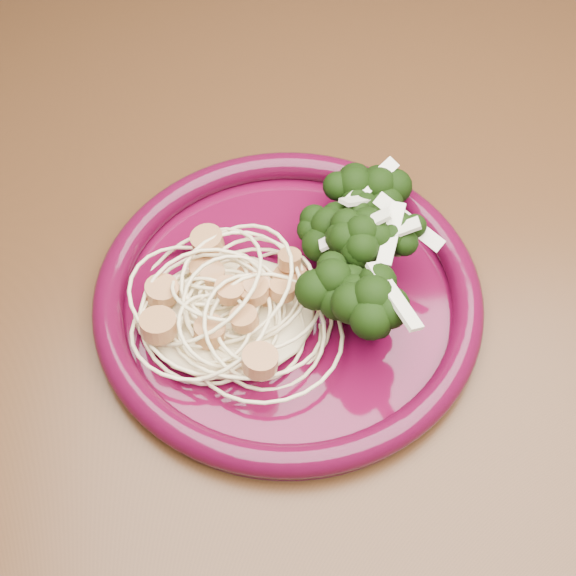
{
  "coord_description": "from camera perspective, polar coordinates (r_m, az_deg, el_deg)",
  "views": [
    {
      "loc": [
        0.0,
        -0.41,
        1.23
      ],
      "look_at": [
        0.05,
        -0.07,
        0.77
      ],
      "focal_mm": 50.0,
      "sensor_mm": 36.0,
      "label": 1
    }
  ],
  "objects": [
    {
      "name": "dining_table",
      "position": [
        0.71,
        -5.11,
        -1.42
      ],
      "size": [
        1.2,
        0.8,
        0.75
      ],
      "color": "#472814",
      "rests_on": "ground"
    },
    {
      "name": "dinner_plate",
      "position": [
        0.58,
        -0.0,
        -0.57
      ],
      "size": [
        0.34,
        0.34,
        0.02
      ],
      "rotation": [
        0.0,
        0.0,
        0.24
      ],
      "color": "#44051E",
      "rests_on": "dining_table"
    },
    {
      "name": "spaghetti_pile",
      "position": [
        0.56,
        -4.21,
        -1.42
      ],
      "size": [
        0.14,
        0.13,
        0.03
      ],
      "primitive_type": "ellipsoid",
      "rotation": [
        0.0,
        0.0,
        0.24
      ],
      "color": "beige",
      "rests_on": "dinner_plate"
    },
    {
      "name": "scallop_cluster",
      "position": [
        0.53,
        -4.42,
        0.61
      ],
      "size": [
        0.14,
        0.14,
        0.04
      ],
      "primitive_type": null,
      "rotation": [
        0.0,
        0.0,
        0.24
      ],
      "color": "tan",
      "rests_on": "spaghetti_pile"
    },
    {
      "name": "broccoli_pile",
      "position": [
        0.57,
        5.03,
        2.41
      ],
      "size": [
        0.13,
        0.17,
        0.05
      ],
      "primitive_type": "ellipsoid",
      "rotation": [
        0.0,
        0.0,
        0.24
      ],
      "color": "black",
      "rests_on": "dinner_plate"
    },
    {
      "name": "onion_garnish",
      "position": [
        0.55,
        5.26,
        4.51
      ],
      "size": [
        0.09,
        0.11,
        0.05
      ],
      "primitive_type": null,
      "rotation": [
        0.0,
        0.0,
        0.24
      ],
      "color": "beige",
      "rests_on": "broccoli_pile"
    }
  ]
}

